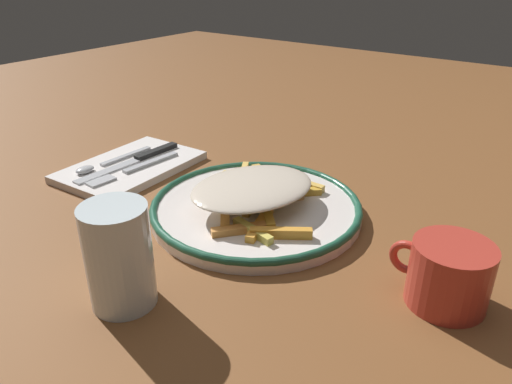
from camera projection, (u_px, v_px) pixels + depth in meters
name	position (u px, v px, depth m)	size (l,w,h in m)	color
ground_plane	(256.00, 214.00, 0.70)	(2.60, 2.60, 0.00)	brown
plate	(256.00, 207.00, 0.70)	(0.30, 0.30, 0.02)	silver
fries_heap	(254.00, 191.00, 0.68)	(0.21, 0.21, 0.04)	gold
napkin	(130.00, 167.00, 0.84)	(0.15, 0.23, 0.01)	silver
fork	(135.00, 168.00, 0.81)	(0.03, 0.18, 0.01)	silver
knife	(138.00, 159.00, 0.85)	(0.02, 0.21, 0.01)	black
spoon	(102.00, 164.00, 0.82)	(0.02, 0.15, 0.01)	silver
water_glass	(117.00, 255.00, 0.50)	(0.07, 0.07, 0.11)	silver
coffee_mug	(448.00, 274.00, 0.51)	(0.11, 0.08, 0.07)	#BC382B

